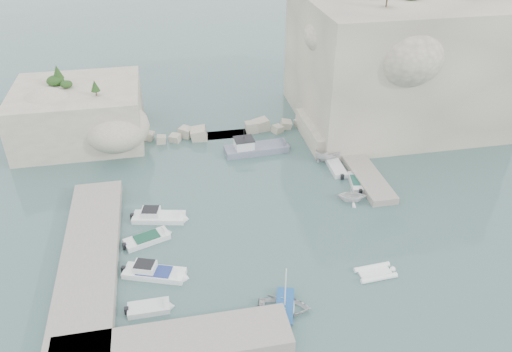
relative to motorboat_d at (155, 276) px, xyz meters
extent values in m
plane|color=#40605E|center=(11.23, 4.08, 0.00)|extent=(400.00, 400.00, 0.00)
cube|color=beige|center=(34.23, 27.08, 8.50)|extent=(26.00, 22.00, 17.00)
cube|color=beige|center=(24.23, 22.08, 1.25)|extent=(8.00, 10.00, 2.50)
cube|color=beige|center=(-8.77, 29.08, 3.50)|extent=(16.00, 14.00, 7.00)
cube|color=#9E9689|center=(-5.77, 3.08, 0.55)|extent=(5.00, 24.00, 1.10)
cube|color=#9E9689|center=(1.23, -8.42, 0.55)|extent=(18.00, 4.00, 1.10)
cube|color=#9E9689|center=(24.73, 14.08, 0.40)|extent=(3.00, 16.00, 0.80)
cube|color=beige|center=(10.23, 26.08, 0.70)|extent=(28.00, 3.00, 1.40)
imported|color=silver|center=(10.46, -6.16, 0.00)|extent=(5.13, 4.29, 0.91)
imported|color=white|center=(21.39, 7.76, 0.00)|extent=(3.78, 3.45, 1.70)
imported|color=silver|center=(22.33, 16.89, 0.00)|extent=(5.46, 3.07, 1.99)
cylinder|color=white|center=(10.46, -6.16, 2.56)|extent=(0.10, 0.10, 4.20)
cone|color=#1E4219|center=(-10.77, 31.08, 8.62)|extent=(1.40, 1.40, 1.75)
cone|color=#1E4219|center=(-5.77, 26.08, 8.30)|extent=(1.12, 1.12, 1.40)
camera|label=1|loc=(2.53, -34.27, 31.27)|focal=35.00mm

